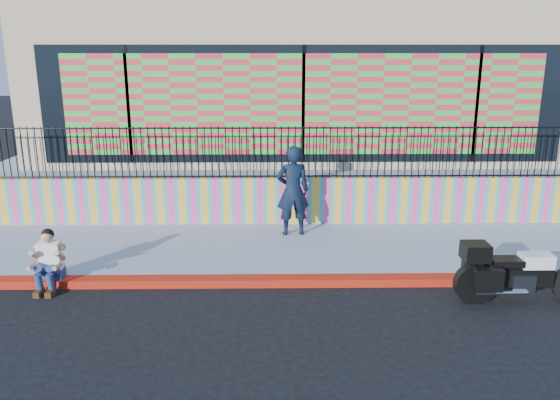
{
  "coord_description": "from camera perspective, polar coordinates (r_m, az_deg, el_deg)",
  "views": [
    {
      "loc": [
        -0.75,
        -9.14,
        4.07
      ],
      "look_at": [
        -0.6,
        1.2,
        1.27
      ],
      "focal_mm": 35.0,
      "sensor_mm": 36.0,
      "label": 1
    }
  ],
  "objects": [
    {
      "name": "sidewalk",
      "position": [
        11.53,
        2.98,
        -5.14
      ],
      "size": [
        16.0,
        3.0,
        0.15
      ],
      "primitive_type": "cube",
      "color": "#8892A4",
      "rests_on": "ground"
    },
    {
      "name": "red_curb",
      "position": [
        10.0,
        3.59,
        -8.42
      ],
      "size": [
        16.0,
        0.3,
        0.15
      ],
      "primitive_type": "cube",
      "color": "#AC220C",
      "rests_on": "ground"
    },
    {
      "name": "police_motorcycle",
      "position": [
        9.99,
        23.98,
        -6.63
      ],
      "size": [
        2.24,
        0.74,
        1.4
      ],
      "color": "black",
      "rests_on": "ground"
    },
    {
      "name": "police_officer",
      "position": [
        11.93,
        1.35,
        0.98
      ],
      "size": [
        0.79,
        0.57,
        2.0
      ],
      "primitive_type": "imported",
      "rotation": [
        0.0,
        0.0,
        3.28
      ],
      "color": "black",
      "rests_on": "sidewalk"
    },
    {
      "name": "seated_man",
      "position": [
        10.47,
        -23.09,
        -6.34
      ],
      "size": [
        0.54,
        0.71,
        1.06
      ],
      "color": "navy",
      "rests_on": "ground"
    },
    {
      "name": "ground",
      "position": [
        10.03,
        3.59,
        -8.81
      ],
      "size": [
        90.0,
        90.0,
        0.0
      ],
      "primitive_type": "plane",
      "color": "black",
      "rests_on": "ground"
    },
    {
      "name": "mural_wall",
      "position": [
        12.86,
        2.56,
        -0.04
      ],
      "size": [
        16.0,
        0.2,
        1.1
      ],
      "primitive_type": "cube",
      "color": "#FF4395",
      "rests_on": "sidewalk"
    },
    {
      "name": "elevated_platform",
      "position": [
        17.84,
        1.61,
        4.03
      ],
      "size": [
        16.0,
        10.0,
        1.25
      ],
      "primitive_type": "cube",
      "color": "#8892A4",
      "rests_on": "ground"
    },
    {
      "name": "metal_fence",
      "position": [
        12.61,
        2.62,
        5.01
      ],
      "size": [
        15.8,
        0.04,
        1.2
      ],
      "primitive_type": null,
      "color": "black",
      "rests_on": "mural_wall"
    },
    {
      "name": "storefront_building",
      "position": [
        17.3,
        1.71,
        12.44
      ],
      "size": [
        14.0,
        8.06,
        4.0
      ],
      "color": "tan",
      "rests_on": "elevated_platform"
    }
  ]
}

